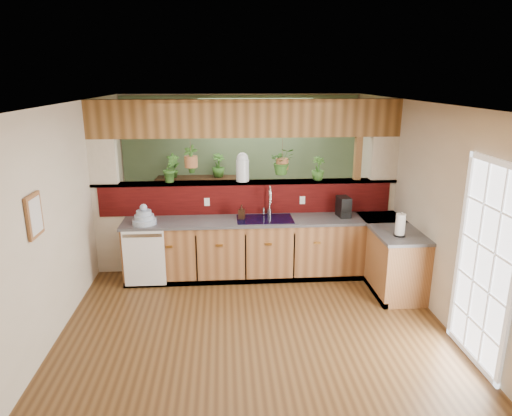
{
  "coord_description": "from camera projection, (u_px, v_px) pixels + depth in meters",
  "views": [
    {
      "loc": [
        -0.34,
        -5.39,
        2.91
      ],
      "look_at": [
        0.1,
        0.7,
        1.15
      ],
      "focal_mm": 32.0,
      "sensor_mm": 36.0,
      "label": 1
    }
  ],
  "objects": [
    {
      "name": "french_door",
      "position": [
        484.0,
        268.0,
        4.61
      ],
      "size": [
        0.06,
        1.02,
        2.16
      ],
      "primitive_type": "cube",
      "color": "white",
      "rests_on": "ground"
    },
    {
      "name": "wall_left",
      "position": [
        61.0,
        216.0,
        5.48
      ],
      "size": [
        0.02,
        7.0,
        2.6
      ],
      "primitive_type": "cube",
      "color": "beige",
      "rests_on": "ground"
    },
    {
      "name": "navy_sink",
      "position": [
        265.0,
        224.0,
        6.72
      ],
      "size": [
        0.82,
        0.5,
        0.18
      ],
      "color": "black",
      "rests_on": "countertop"
    },
    {
      "name": "pass_through_ledge",
      "position": [
        246.0,
        182.0,
        6.91
      ],
      "size": [
        4.6,
        0.21,
        0.04
      ],
      "primitive_type": "cube",
      "color": "brown",
      "rests_on": "ground"
    },
    {
      "name": "coffee_maker",
      "position": [
        344.0,
        208.0,
        6.78
      ],
      "size": [
        0.16,
        0.27,
        0.3
      ],
      "rotation": [
        0.0,
        0.0,
        0.12
      ],
      "color": "black",
      "rests_on": "countertop"
    },
    {
      "name": "shelving_console",
      "position": [
        201.0,
        205.0,
        8.91
      ],
      "size": [
        1.68,
        0.55,
        1.1
      ],
      "primitive_type": "cube",
      "rotation": [
        0.0,
        0.0,
        -0.07
      ],
      "color": "black",
      "rests_on": "ground"
    },
    {
      "name": "countertop",
      "position": [
        305.0,
        249.0,
        6.76
      ],
      "size": [
        4.14,
        1.52,
        0.9
      ],
      "color": "brown",
      "rests_on": "ground"
    },
    {
      "name": "shelf_plant_a",
      "position": [
        174.0,
        166.0,
        8.66
      ],
      "size": [
        0.29,
        0.25,
        0.47
      ],
      "primitive_type": "imported",
      "rotation": [
        0.0,
        0.0,
        0.39
      ],
      "color": "#2F5F21",
      "rests_on": "shelving_console"
    },
    {
      "name": "ground",
      "position": [
        252.0,
        307.0,
        5.99
      ],
      "size": [
        4.6,
        7.0,
        0.01
      ],
      "primitive_type": "cube",
      "color": "#503318",
      "rests_on": "ground"
    },
    {
      "name": "dishwasher",
      "position": [
        144.0,
        258.0,
        6.4
      ],
      "size": [
        0.58,
        0.03,
        0.82
      ],
      "color": "white",
      "rests_on": "ground"
    },
    {
      "name": "header_beam",
      "position": [
        246.0,
        118.0,
        6.64
      ],
      "size": [
        4.6,
        0.15,
        0.55
      ],
      "primitive_type": "cube",
      "color": "brown",
      "rests_on": "ground"
    },
    {
      "name": "paper_towel",
      "position": [
        400.0,
        225.0,
        5.94
      ],
      "size": [
        0.15,
        0.15,
        0.32
      ],
      "color": "black",
      "rests_on": "countertop"
    },
    {
      "name": "floor_plant",
      "position": [
        270.0,
        224.0,
        8.18
      ],
      "size": [
        0.83,
        0.78,
        0.73
      ],
      "primitive_type": "imported",
      "rotation": [
        0.0,
        0.0,
        -0.42
      ],
      "color": "#2F5F21",
      "rests_on": "ground"
    },
    {
      "name": "dish_stack",
      "position": [
        144.0,
        218.0,
        6.44
      ],
      "size": [
        0.34,
        0.34,
        0.3
      ],
      "color": "#94A5C0",
      "rests_on": "countertop"
    },
    {
      "name": "sage_backwall",
      "position": [
        241.0,
        162.0,
        8.97
      ],
      "size": [
        4.55,
        0.02,
        2.55
      ],
      "primitive_type": "cube",
      "color": "#526A48",
      "rests_on": "ground"
    },
    {
      "name": "faucet",
      "position": [
        270.0,
        200.0,
        6.78
      ],
      "size": [
        0.2,
        0.2,
        0.46
      ],
      "color": "#B7B7B2",
      "rests_on": "countertop"
    },
    {
      "name": "ledge_plant_left",
      "position": [
        171.0,
        169.0,
        6.77
      ],
      "size": [
        0.27,
        0.23,
        0.41
      ],
      "primitive_type": "imported",
      "rotation": [
        0.0,
        0.0,
        0.24
      ],
      "color": "#2F5F21",
      "rests_on": "pass_through_ledge"
    },
    {
      "name": "soap_dispenser",
      "position": [
        242.0,
        212.0,
        6.68
      ],
      "size": [
        0.11,
        0.11,
        0.21
      ],
      "primitive_type": "imported",
      "rotation": [
        0.0,
        0.0,
        -0.18
      ],
      "color": "#341E13",
      "rests_on": "countertop"
    },
    {
      "name": "ledge_plant_right",
      "position": [
        318.0,
        168.0,
        6.93
      ],
      "size": [
        0.23,
        0.23,
        0.36
      ],
      "primitive_type": "imported",
      "rotation": [
        0.0,
        0.0,
        0.19
      ],
      "color": "#2F5F21",
      "rests_on": "pass_through_ledge"
    },
    {
      "name": "wall_front",
      "position": [
        296.0,
        412.0,
        2.28
      ],
      "size": [
        4.6,
        0.02,
        2.6
      ],
      "primitive_type": "cube",
      "color": "beige",
      "rests_on": "ground"
    },
    {
      "name": "wall_right",
      "position": [
        432.0,
        208.0,
        5.79
      ],
      "size": [
        0.02,
        7.0,
        2.6
      ],
      "primitive_type": "cube",
      "color": "beige",
      "rests_on": "ground"
    },
    {
      "name": "pass_through_partition",
      "position": [
        248.0,
        194.0,
        6.96
      ],
      "size": [
        4.6,
        0.21,
        2.6
      ],
      "color": "beige",
      "rests_on": "ground"
    },
    {
      "name": "framed_print",
      "position": [
        34.0,
        216.0,
        4.64
      ],
      "size": [
        0.04,
        0.35,
        0.45
      ],
      "color": "brown",
      "rests_on": "wall_left"
    },
    {
      "name": "ceiling",
      "position": [
        252.0,
        105.0,
        5.27
      ],
      "size": [
        4.6,
        7.0,
        0.01
      ],
      "primitive_type": "cube",
      "color": "brown",
      "rests_on": "ground"
    },
    {
      "name": "wall_back",
      "position": [
        241.0,
        162.0,
        8.99
      ],
      "size": [
        4.6,
        0.02,
        2.6
      ],
      "primitive_type": "cube",
      "color": "beige",
      "rests_on": "ground"
    },
    {
      "name": "hanging_plant_a",
      "position": [
        191.0,
        150.0,
        6.71
      ],
      "size": [
        0.26,
        0.22,
        0.54
      ],
      "color": "brown",
      "rests_on": "header_beam"
    },
    {
      "name": "glass_jar",
      "position": [
        242.0,
        167.0,
        6.84
      ],
      "size": [
        0.2,
        0.2,
        0.44
      ],
      "color": "silver",
      "rests_on": "pass_through_ledge"
    },
    {
      "name": "hanging_plant_b",
      "position": [
        282.0,
        150.0,
        6.81
      ],
      "size": [
        0.37,
        0.32,
        0.52
      ],
      "color": "brown",
      "rests_on": "header_beam"
    },
    {
      "name": "shelf_plant_b",
      "position": [
        218.0,
        165.0,
        8.72
      ],
      "size": [
        0.33,
        0.33,
        0.45
      ],
      "primitive_type": "imported",
      "rotation": [
        0.0,
        0.0,
        0.43
      ],
      "color": "#2F5F21",
      "rests_on": "shelving_console"
    }
  ]
}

